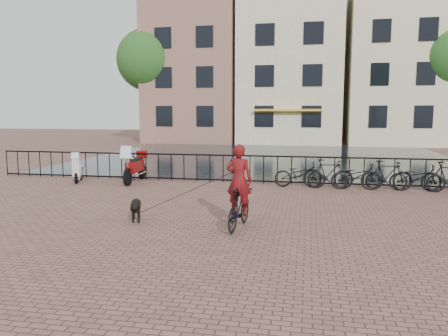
% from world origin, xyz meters
% --- Properties ---
extents(ground, '(100.00, 100.00, 0.00)m').
position_xyz_m(ground, '(0.00, 0.00, 0.00)').
color(ground, brown).
rests_on(ground, ground).
extents(canal_water, '(20.00, 20.00, 0.00)m').
position_xyz_m(canal_water, '(0.00, 17.30, 0.00)').
color(canal_water, black).
rests_on(canal_water, ground).
extents(railing, '(20.00, 0.05, 1.02)m').
position_xyz_m(railing, '(0.00, 8.00, 0.50)').
color(railing, black).
rests_on(railing, ground).
extents(canal_house_left, '(7.50, 9.00, 12.80)m').
position_xyz_m(canal_house_left, '(-7.50, 30.00, 6.40)').
color(canal_house_left, '#815A4B').
rests_on(canal_house_left, ground).
extents(canal_house_mid, '(8.00, 9.50, 11.80)m').
position_xyz_m(canal_house_mid, '(0.50, 30.00, 5.90)').
color(canal_house_mid, '#C7B596').
rests_on(canal_house_mid, ground).
extents(canal_house_right, '(7.00, 9.00, 13.30)m').
position_xyz_m(canal_house_right, '(8.50, 30.00, 6.65)').
color(canal_house_right, beige).
rests_on(canal_house_right, ground).
extents(tree_far_left, '(5.04, 5.04, 9.27)m').
position_xyz_m(tree_far_left, '(-11.00, 27.00, 6.73)').
color(tree_far_left, black).
rests_on(tree_far_left, ground).
extents(cyclist, '(0.76, 1.67, 2.23)m').
position_xyz_m(cyclist, '(0.58, 1.77, 0.85)').
color(cyclist, black).
rests_on(cyclist, ground).
extents(dog, '(0.56, 0.91, 0.58)m').
position_xyz_m(dog, '(-1.96, 1.99, 0.29)').
color(dog, black).
rests_on(dog, ground).
extents(motorcycle, '(0.58, 2.04, 1.44)m').
position_xyz_m(motorcycle, '(-4.19, 7.38, 0.72)').
color(motorcycle, maroon).
rests_on(motorcycle, ground).
extents(scooter, '(0.77, 1.30, 1.16)m').
position_xyz_m(scooter, '(-6.35, 7.15, 0.58)').
color(scooter, beige).
rests_on(scooter, ground).
extents(parked_bike_0, '(1.73, 0.65, 0.90)m').
position_xyz_m(parked_bike_0, '(1.80, 7.40, 0.45)').
color(parked_bike_0, black).
rests_on(parked_bike_0, ground).
extents(parked_bike_1, '(1.68, 0.53, 1.00)m').
position_xyz_m(parked_bike_1, '(2.75, 7.40, 0.50)').
color(parked_bike_1, black).
rests_on(parked_bike_1, ground).
extents(parked_bike_2, '(1.77, 0.77, 0.90)m').
position_xyz_m(parked_bike_2, '(3.70, 7.40, 0.45)').
color(parked_bike_2, black).
rests_on(parked_bike_2, ground).
extents(parked_bike_3, '(1.69, 0.55, 1.00)m').
position_xyz_m(parked_bike_3, '(4.65, 7.40, 0.50)').
color(parked_bike_3, black).
rests_on(parked_bike_3, ground).
extents(parked_bike_4, '(1.77, 0.79, 0.90)m').
position_xyz_m(parked_bike_4, '(5.60, 7.40, 0.45)').
color(parked_bike_4, black).
rests_on(parked_bike_4, ground).
extents(parked_bike_5, '(1.68, 0.52, 1.00)m').
position_xyz_m(parked_bike_5, '(6.55, 7.40, 0.50)').
color(parked_bike_5, black).
rests_on(parked_bike_5, ground).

